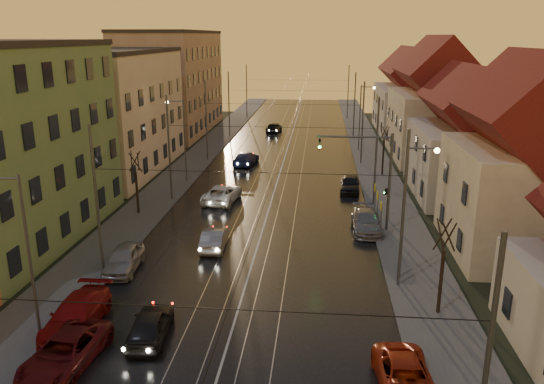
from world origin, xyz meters
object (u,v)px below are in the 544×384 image
(street_lamp_0, at_px, (21,242))
(driving_car_1, at_px, (214,238))
(street_lamp_2, at_px, (181,132))
(parked_right_1, at_px, (367,221))
(traffic_light_mast, at_px, (376,169))
(street_lamp_1, at_px, (410,200))
(parked_left_1, at_px, (65,352))
(driving_car_0, at_px, (150,325))
(driving_car_2, at_px, (222,193))
(driving_car_4, at_px, (274,127))
(street_lamp_3, at_px, (363,111))
(parked_left_3, at_px, (124,259))
(parked_right_0, at_px, (406,379))
(driving_car_3, at_px, (246,158))
(parked_right_2, at_px, (350,184))
(parked_left_2, at_px, (76,314))

(street_lamp_0, height_order, driving_car_1, street_lamp_0)
(street_lamp_2, distance_m, parked_right_1, 20.99)
(street_lamp_2, relative_size, traffic_light_mast, 1.11)
(street_lamp_1, height_order, parked_left_1, street_lamp_1)
(street_lamp_2, distance_m, driving_car_1, 17.91)
(driving_car_0, distance_m, driving_car_2, 21.41)
(parked_left_1, bearing_deg, driving_car_4, 91.75)
(street_lamp_1, height_order, driving_car_1, street_lamp_1)
(driving_car_4, bearing_deg, street_lamp_2, 84.74)
(street_lamp_2, bearing_deg, street_lamp_0, -90.00)
(street_lamp_3, relative_size, parked_left_3, 1.84)
(driving_car_2, distance_m, parked_right_0, 27.10)
(driving_car_4, bearing_deg, traffic_light_mast, 112.53)
(driving_car_3, distance_m, parked_right_2, 14.44)
(driving_car_2, bearing_deg, parked_left_2, 87.43)
(street_lamp_3, bearing_deg, parked_left_3, -114.75)
(parked_left_3, bearing_deg, driving_car_0, -64.99)
(parked_right_0, bearing_deg, parked_left_1, 174.54)
(driving_car_1, relative_size, parked_right_1, 0.83)
(driving_car_4, bearing_deg, driving_car_0, 96.58)
(parked_left_1, relative_size, parked_left_2, 0.98)
(traffic_light_mast, distance_m, driving_car_4, 41.65)
(street_lamp_2, height_order, driving_car_4, street_lamp_2)
(street_lamp_1, bearing_deg, driving_car_1, 162.55)
(parked_left_3, distance_m, parked_right_2, 23.34)
(parked_left_2, bearing_deg, parked_right_2, 59.73)
(street_lamp_1, bearing_deg, traffic_light_mast, 97.91)
(street_lamp_3, bearing_deg, parked_left_2, -111.18)
(street_lamp_3, bearing_deg, street_lamp_2, -138.69)
(parked_left_2, xyz_separation_m, parked_right_0, (15.11, -3.56, -0.09))
(driving_car_2, xyz_separation_m, parked_left_3, (-3.42, -14.21, 0.01))
(driving_car_4, bearing_deg, driving_car_2, 95.11)
(driving_car_2, xyz_separation_m, parked_left_2, (-3.34, -20.84, 0.01))
(driving_car_0, height_order, parked_left_2, parked_left_2)
(street_lamp_0, bearing_deg, parked_right_1, 43.71)
(parked_left_2, height_order, parked_right_0, parked_left_2)
(driving_car_4, xyz_separation_m, parked_right_0, (10.30, -58.51, -0.10))
(driving_car_4, bearing_deg, street_lamp_3, 141.95)
(driving_car_0, bearing_deg, street_lamp_1, -154.74)
(driving_car_4, bearing_deg, driving_car_3, 93.87)
(street_lamp_0, bearing_deg, parked_right_0, -8.31)
(driving_car_0, height_order, parked_right_2, parked_right_2)
(traffic_light_mast, relative_size, parked_right_1, 1.45)
(driving_car_3, distance_m, parked_left_2, 34.64)
(parked_right_2, bearing_deg, parked_left_3, -125.16)
(parked_right_2, bearing_deg, driving_car_2, -156.41)
(street_lamp_1, bearing_deg, parked_right_2, 97.12)
(parked_left_1, distance_m, parked_right_0, 14.23)
(driving_car_1, xyz_separation_m, parked_right_0, (10.45, -14.20, -0.03))
(driving_car_2, distance_m, parked_left_2, 21.11)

